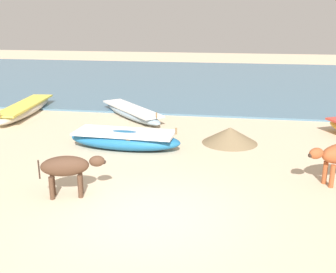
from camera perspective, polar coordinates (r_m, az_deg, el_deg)
The scene contains 7 objects.
ground at distance 8.46m, azimuth -3.12°, elevation -11.15°, with size 80.00×80.00×0.00m, color beige.
sea_water at distance 26.40m, azimuth 6.04°, elevation 8.03°, with size 60.00×20.00×0.08m, color slate.
fishing_boat_3 at distance 12.47m, azimuth -6.17°, elevation -0.40°, with size 3.57×1.32×0.77m.
fishing_boat_5 at distance 17.87m, azimuth -19.71°, elevation 3.74°, with size 1.49×4.98×0.66m.
fishing_boat_6 at distance 16.39m, azimuth -5.22°, elevation 3.48°, with size 3.56×3.86×0.62m.
cow_adult_dark at distance 9.29m, azimuth -14.14°, elevation -4.31°, with size 1.47×0.76×0.97m.
debris_pile_0 at distance 13.15m, azimuth 8.81°, elevation 0.19°, with size 1.81×1.81×0.53m, color #7A6647.
Camera 1 is at (1.72, -7.29, 3.93)m, focal length 42.74 mm.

